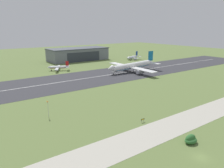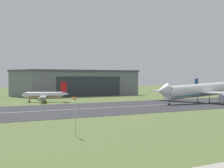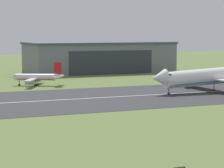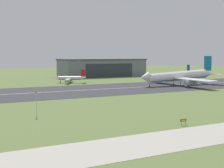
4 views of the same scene
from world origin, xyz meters
name	(u,v)px [view 3 (image 3 of 4)]	position (x,y,z in m)	size (l,w,h in m)	color
ground_plane	(83,142)	(0.00, 55.39, 0.00)	(682.94, 682.94, 0.00)	olive
runway_strip	(11,103)	(0.00, 110.78, 0.03)	(442.94, 51.71, 0.06)	#333338
runway_centreline	(11,103)	(0.00, 110.78, 0.07)	(398.65, 0.70, 0.01)	silver
hangar_building	(99,57)	(62.77, 199.64, 7.15)	(68.49, 29.31, 14.26)	slate
airplane_landing	(222,76)	(68.06, 109.66, 5.08)	(51.19, 57.08, 16.63)	white
airplane_parked_centre	(36,77)	(18.65, 152.11, 2.94)	(19.57, 21.67, 8.36)	silver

